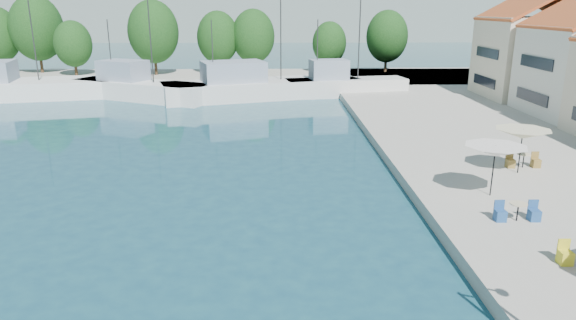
{
  "coord_description": "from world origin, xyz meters",
  "views": [
    {
      "loc": [
        -0.5,
        1.7,
        8.96
      ],
      "look_at": [
        0.06,
        26.0,
        1.71
      ],
      "focal_mm": 32.0,
      "sensor_mm": 36.0,
      "label": 1
    }
  ],
  "objects_px": {
    "trawler_01": "(9,88)",
    "trawler_02": "(139,88)",
    "trawler_03": "(258,87)",
    "umbrella_white": "(495,151)",
    "umbrella_cream": "(523,134)",
    "trawler_04": "(343,86)"
  },
  "relations": [
    {
      "from": "trawler_02",
      "to": "trawler_03",
      "type": "height_order",
      "value": "same"
    },
    {
      "from": "trawler_01",
      "to": "trawler_03",
      "type": "relative_size",
      "value": 1.13
    },
    {
      "from": "trawler_02",
      "to": "trawler_03",
      "type": "xyz_separation_m",
      "value": [
        12.01,
        0.32,
        -0.0
      ]
    },
    {
      "from": "trawler_02",
      "to": "trawler_04",
      "type": "distance_m",
      "value": 20.98
    },
    {
      "from": "trawler_01",
      "to": "trawler_03",
      "type": "height_order",
      "value": "same"
    },
    {
      "from": "trawler_03",
      "to": "umbrella_white",
      "type": "relative_size",
      "value": 7.39
    },
    {
      "from": "trawler_02",
      "to": "trawler_04",
      "type": "relative_size",
      "value": 1.19
    },
    {
      "from": "trawler_03",
      "to": "umbrella_cream",
      "type": "height_order",
      "value": "trawler_03"
    },
    {
      "from": "trawler_01",
      "to": "trawler_02",
      "type": "relative_size",
      "value": 1.53
    },
    {
      "from": "trawler_01",
      "to": "trawler_04",
      "type": "relative_size",
      "value": 1.82
    },
    {
      "from": "trawler_01",
      "to": "umbrella_cream",
      "type": "xyz_separation_m",
      "value": [
        39.91,
        -27.38,
        1.64
      ]
    },
    {
      "from": "trawler_03",
      "to": "trawler_04",
      "type": "xyz_separation_m",
      "value": [
        8.93,
        1.01,
        0.0
      ]
    },
    {
      "from": "trawler_01",
      "to": "trawler_03",
      "type": "xyz_separation_m",
      "value": [
        25.3,
        -0.19,
        0.0
      ]
    },
    {
      "from": "umbrella_cream",
      "to": "trawler_01",
      "type": "bearing_deg",
      "value": 145.54
    },
    {
      "from": "trawler_03",
      "to": "umbrella_white",
      "type": "xyz_separation_m",
      "value": [
        11.81,
        -30.5,
        1.66
      ]
    },
    {
      "from": "trawler_02",
      "to": "umbrella_cream",
      "type": "distance_m",
      "value": 37.86
    },
    {
      "from": "umbrella_cream",
      "to": "trawler_04",
      "type": "bearing_deg",
      "value": 101.4
    },
    {
      "from": "trawler_04",
      "to": "trawler_02",
      "type": "bearing_deg",
      "value": 174.47
    },
    {
      "from": "trawler_04",
      "to": "umbrella_white",
      "type": "bearing_deg",
      "value": -93.94
    },
    {
      "from": "trawler_03",
      "to": "trawler_01",
      "type": "bearing_deg",
      "value": 161.56
    },
    {
      "from": "umbrella_white",
      "to": "umbrella_cream",
      "type": "distance_m",
      "value": 4.34
    },
    {
      "from": "trawler_01",
      "to": "umbrella_white",
      "type": "relative_size",
      "value": 8.39
    }
  ]
}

